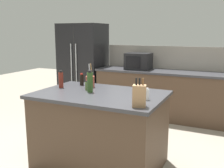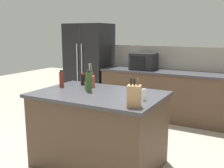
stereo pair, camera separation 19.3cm
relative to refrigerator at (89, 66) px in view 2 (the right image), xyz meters
The scene contains 13 objects.
ground_plane 2.92m from the refrigerator, 54.38° to the right, with size 14.00×14.00×0.00m, color gray.
back_counter_run 1.97m from the refrigerator, ahead, with size 2.80×0.66×0.94m.
wall_backsplash 1.95m from the refrigerator, ahead, with size 2.76×0.03×0.46m, color gray.
kitchen_island 2.80m from the refrigerator, 54.38° to the right, with size 1.56×1.04×0.94m.
refrigerator is the anchor object (origin of this frame).
microwave 1.34m from the refrigerator, ahead, with size 0.49×0.39×0.33m.
knife_block 3.45m from the refrigerator, 49.32° to the right, with size 0.15×0.13×0.29m.
utensil_crock 2.40m from the refrigerator, 56.29° to the right, with size 0.12×0.12×0.32m.
vinegar_bottle 2.40m from the refrigerator, 65.57° to the right, with size 0.06×0.06×0.23m.
salt_shaker 3.22m from the refrigerator, 46.11° to the right, with size 0.05×0.05×0.13m.
spice_jar_oregano 2.58m from the refrigerator, 57.38° to the right, with size 0.06×0.06×0.12m.
soy_sauce_bottle 2.24m from the refrigerator, 59.03° to the right, with size 0.06×0.06×0.17m.
olive_oil_bottle 2.70m from the refrigerator, 56.72° to the right, with size 0.07×0.07×0.27m.
Camera 2 is at (1.64, -2.66, 1.66)m, focal length 42.00 mm.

